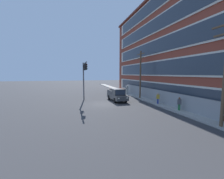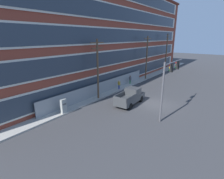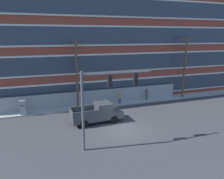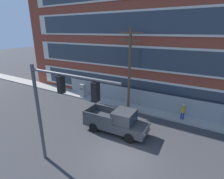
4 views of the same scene
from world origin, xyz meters
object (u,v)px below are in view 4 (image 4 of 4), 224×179
object	(u,v)px
traffic_signal_mast	(56,100)
utility_pole_near_corner	(130,66)
electrical_cabinet	(83,91)
pickup_truck_dark_grey	(117,122)
pedestrian_near_cabinet	(183,111)

from	to	relation	value
traffic_signal_mast	utility_pole_near_corner	size ratio (longest dim) A/B	0.75
utility_pole_near_corner	electrical_cabinet	xyz separation A→B (m)	(-6.18, -0.10, -3.71)
traffic_signal_mast	utility_pole_near_corner	distance (m)	9.71
pickup_truck_dark_grey	electrical_cabinet	distance (m)	8.63
pickup_truck_dark_grey	electrical_cabinet	bearing A→B (deg)	148.64
traffic_signal_mast	electrical_cabinet	xyz separation A→B (m)	(-6.40, 9.61, -3.53)
traffic_signal_mast	pickup_truck_dark_grey	bearing A→B (deg)	79.31
traffic_signal_mast	pedestrian_near_cabinet	distance (m)	11.69
pickup_truck_dark_grey	utility_pole_near_corner	bearing A→B (deg)	104.54
traffic_signal_mast	pickup_truck_dark_grey	distance (m)	6.26
utility_pole_near_corner	pickup_truck_dark_grey	bearing A→B (deg)	-75.46
pickup_truck_dark_grey	pedestrian_near_cabinet	world-z (taller)	pickup_truck_dark_grey
pickup_truck_dark_grey	utility_pole_near_corner	world-z (taller)	utility_pole_near_corner
utility_pole_near_corner	electrical_cabinet	distance (m)	7.21
traffic_signal_mast	pedestrian_near_cabinet	world-z (taller)	traffic_signal_mast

